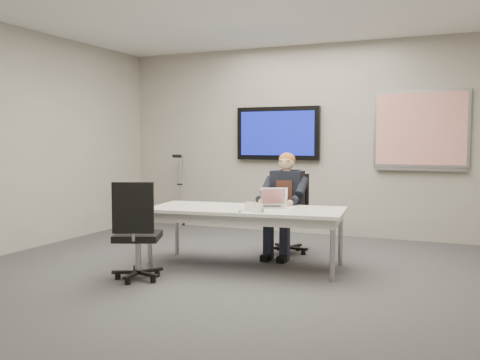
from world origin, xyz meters
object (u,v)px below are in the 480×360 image
at_px(office_chair_far, 289,228).
at_px(seated_person, 283,215).
at_px(office_chair_near, 137,250).
at_px(laptop, 271,202).
at_px(conference_table, 246,215).

xyz_separation_m(office_chair_far, seated_person, (-0.00, -0.23, 0.20)).
distance_m(office_chair_far, office_chair_near, 2.10).
bearing_deg(laptop, office_chair_far, 67.54).
relative_size(conference_table, seated_person, 1.77).
height_order(office_chair_far, office_chair_near, office_chair_near).
bearing_deg(laptop, conference_table, -166.77).
xyz_separation_m(conference_table, laptop, (0.23, 0.18, 0.13)).
relative_size(conference_table, office_chair_far, 2.25).
bearing_deg(office_chair_near, conference_table, -151.12).
relative_size(office_chair_far, laptop, 2.50).
relative_size(office_chair_far, office_chair_near, 0.98).
relative_size(conference_table, laptop, 5.63).
distance_m(conference_table, laptop, 0.32).
height_order(conference_table, laptop, laptop).
bearing_deg(office_chair_far, seated_person, -88.10).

